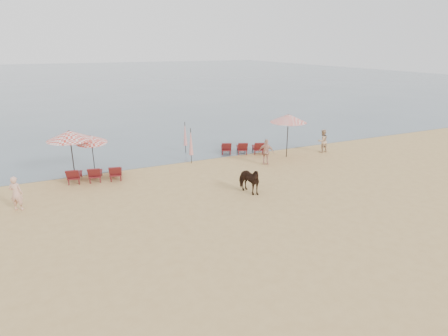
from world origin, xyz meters
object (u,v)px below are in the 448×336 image
(lounger_cluster_left, at_px, (95,173))
(umbrella_open_left_a, at_px, (70,135))
(beachgoer_right_a, at_px, (323,141))
(beachgoer_left, at_px, (16,193))
(beachgoer_right_b, at_px, (266,152))
(umbrella_closed_right, at_px, (185,134))
(umbrella_open_left_b, at_px, (91,139))
(cow, at_px, (248,180))
(umbrella_closed_left, at_px, (191,142))
(umbrella_open_right, at_px, (288,118))
(lounger_cluster_right, at_px, (242,147))

(lounger_cluster_left, distance_m, umbrella_open_left_a, 2.31)
(beachgoer_right_a, bearing_deg, beachgoer_left, 4.02)
(umbrella_open_left_a, height_order, beachgoer_right_b, umbrella_open_left_a)
(umbrella_closed_right, xyz_separation_m, beachgoer_left, (-9.46, -5.46, -0.51))
(umbrella_open_left_a, relative_size, umbrella_open_left_b, 1.21)
(umbrella_closed_right, bearing_deg, beachgoer_right_b, -51.75)
(cow, bearing_deg, beachgoer_left, 151.04)
(umbrella_closed_left, height_order, beachgoer_left, umbrella_closed_left)
(umbrella_open_right, relative_size, beachgoer_right_a, 1.81)
(lounger_cluster_right, xyz_separation_m, beachgoer_right_b, (0.20, -2.68, 0.36))
(umbrella_open_left_a, xyz_separation_m, umbrella_closed_right, (6.97, 2.27, -1.08))
(lounger_cluster_right, height_order, beachgoer_right_b, beachgoer_right_b)
(beachgoer_left, bearing_deg, beachgoer_right_a, -148.67)
(lounger_cluster_left, bearing_deg, umbrella_open_left_a, 150.07)
(lounger_cluster_right, height_order, cow, cow)
(umbrella_open_left_a, distance_m, umbrella_closed_right, 7.40)
(lounger_cluster_left, distance_m, umbrella_closed_left, 5.72)
(lounger_cluster_right, distance_m, umbrella_closed_left, 3.85)
(lounger_cluster_left, xyz_separation_m, cow, (6.41, -4.81, 0.25))
(umbrella_closed_right, bearing_deg, beachgoer_left, -149.98)
(lounger_cluster_left, height_order, umbrella_open_right, umbrella_open_right)
(lounger_cluster_right, xyz_separation_m, cow, (-2.88, -6.18, 0.25))
(beachgoer_right_b, bearing_deg, beachgoer_right_a, -130.42)
(lounger_cluster_right, relative_size, umbrella_closed_left, 1.45)
(umbrella_open_right, bearing_deg, umbrella_open_left_b, 162.19)
(umbrella_closed_left, xyz_separation_m, cow, (0.82, -5.62, -0.65))
(umbrella_open_right, xyz_separation_m, cow, (-5.08, -4.33, -1.81))
(umbrella_open_right, height_order, umbrella_closed_left, umbrella_open_right)
(umbrella_open_left_a, distance_m, beachgoer_right_a, 15.33)
(umbrella_open_left_a, height_order, beachgoer_left, umbrella_open_left_a)
(cow, height_order, beachgoer_left, beachgoer_left)
(umbrella_open_left_b, bearing_deg, cow, -51.33)
(lounger_cluster_right, relative_size, cow, 1.98)
(umbrella_closed_left, relative_size, beachgoer_right_b, 1.39)
(beachgoer_left, height_order, beachgoer_right_b, beachgoer_right_b)
(umbrella_open_left_b, relative_size, cow, 1.38)
(lounger_cluster_left, distance_m, beachgoer_left, 4.20)
(beachgoer_right_a, bearing_deg, umbrella_open_left_b, -10.63)
(lounger_cluster_right, xyz_separation_m, umbrella_closed_left, (-3.70, -0.55, 0.90))
(cow, bearing_deg, lounger_cluster_left, 127.99)
(lounger_cluster_left, xyz_separation_m, beachgoer_right_b, (9.48, -1.32, 0.36))
(umbrella_open_left_a, bearing_deg, umbrella_closed_right, 31.99)
(umbrella_open_left_a, xyz_separation_m, umbrella_open_left_b, (1.09, 0.81, -0.49))
(umbrella_open_left_b, distance_m, umbrella_closed_right, 6.09)
(umbrella_open_left_a, distance_m, cow, 9.41)
(lounger_cluster_right, bearing_deg, umbrella_closed_right, 174.73)
(umbrella_closed_left, bearing_deg, lounger_cluster_left, -171.70)
(umbrella_open_left_a, relative_size, umbrella_closed_right, 1.27)
(lounger_cluster_left, xyz_separation_m, umbrella_closed_right, (6.01, 3.08, 0.86))
(beachgoer_left, distance_m, beachgoer_right_b, 12.97)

